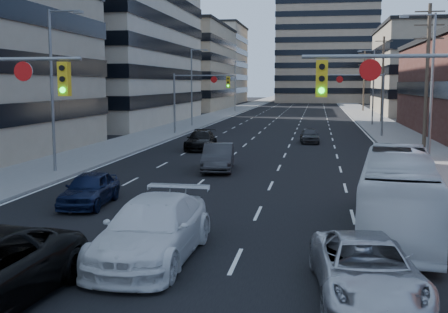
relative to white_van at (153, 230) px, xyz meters
name	(u,v)px	position (x,y,z in m)	size (l,w,h in m)	color
road_surface	(301,104)	(0.57, 124.17, -0.86)	(18.00, 300.00, 0.02)	black
sidewalk_left	(254,104)	(-10.93, 124.17, -0.80)	(5.00, 300.00, 0.15)	slate
sidewalk_right	(349,104)	(12.07, 124.17, -0.80)	(5.00, 300.00, 0.15)	slate
office_left_mid	(74,13)	(-26.43, 54.17, 13.13)	(26.00, 34.00, 28.00)	#ADA089
office_left_far	(175,68)	(-23.43, 94.17, 7.13)	(20.00, 30.00, 16.00)	gray
bg_block_left	(198,65)	(-27.43, 134.17, 9.13)	(24.00, 24.00, 20.00)	#ADA089
bg_block_right	(439,79)	(32.57, 124.17, 5.13)	(22.00, 22.00, 12.00)	gray
signal_near_right	(438,107)	(8.02, 2.17, 3.45)	(6.59, 0.33, 6.00)	slate
signal_far_left	(197,91)	(-7.11, 39.17, 3.43)	(6.09, 0.33, 6.00)	slate
signal_far_right	(358,91)	(8.25, 39.17, 3.43)	(6.09, 0.33, 6.00)	slate
utility_pole_block	(427,73)	(12.77, 30.17, 4.90)	(2.20, 0.28, 11.00)	#4C3D2D
utility_pole_midblock	(383,78)	(12.77, 60.17, 4.90)	(2.20, 0.28, 11.00)	#4C3D2D
utility_pole_distant	(364,79)	(12.77, 90.17, 4.90)	(2.20, 0.28, 11.00)	#4C3D2D
streetlight_left_near	(54,83)	(-9.77, 14.17, 4.18)	(2.03, 0.22, 9.00)	slate
streetlight_left_mid	(193,83)	(-9.77, 49.17, 4.18)	(2.03, 0.22, 9.00)	slate
streetlight_left_far	(236,83)	(-9.77, 84.17, 4.18)	(2.03, 0.22, 9.00)	slate
streetlight_right_near	(429,83)	(10.91, 19.17, 4.18)	(2.03, 0.22, 9.00)	slate
streetlight_right_far	(372,83)	(10.91, 54.17, 4.18)	(2.03, 0.22, 9.00)	slate
white_van	(153,230)	(0.00, 0.00, 0.00)	(2.45, 6.02, 1.75)	silver
silver_suv	(366,269)	(5.77, -1.95, -0.17)	(2.32, 5.04, 1.40)	#B1B2B6
transit_bus	(398,193)	(7.29, 4.17, 0.48)	(2.27, 9.69, 2.70)	silver
sedan_blue	(90,189)	(-4.63, 6.48, -0.17)	(1.65, 4.11, 1.40)	black
sedan_grey_center	(218,157)	(-1.03, 16.57, -0.09)	(1.66, 4.75, 1.57)	#2B2B2D
sedan_black_far	(201,140)	(-4.15, 26.62, -0.15)	(2.03, 4.99, 1.45)	black
sedan_grey_right	(309,135)	(3.95, 32.93, -0.23)	(1.52, 3.78, 1.29)	#353537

